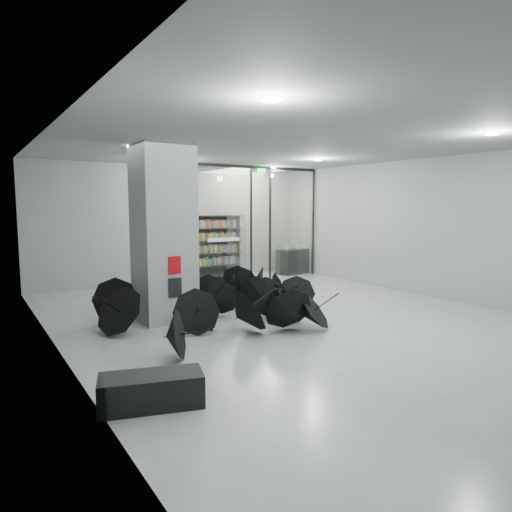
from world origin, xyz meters
TOP-DOWN VIEW (x-y plane):
  - room at (0.00, 0.00)m, footprint 14.00×14.02m
  - column at (-2.50, 2.00)m, footprint 1.20×1.20m
  - fire_cabinet at (-2.50, 1.38)m, footprint 0.28×0.04m
  - info_panel at (-2.50, 1.38)m, footprint 0.30×0.03m
  - exit_sign at (2.40, 5.30)m, footprint 0.30×0.06m
  - glass_partition at (2.39, 5.50)m, footprint 5.06×0.08m
  - bench at (-4.38, -2.24)m, footprint 1.46×0.95m
  - bookshelf at (1.26, 6.75)m, footprint 2.11×0.65m
  - shop_counter at (4.49, 6.05)m, footprint 1.69×0.94m
  - umbrella_cluster at (-1.21, 1.34)m, footprint 5.75×4.71m

SIDE VIEW (x-z plane):
  - bench at x=-4.38m, z-range 0.00..0.43m
  - umbrella_cluster at x=-1.21m, z-range -0.37..0.99m
  - shop_counter at x=4.49m, z-range 0.00..0.95m
  - info_panel at x=-2.50m, z-range 0.64..1.06m
  - bookshelf at x=1.26m, z-range 0.00..2.28m
  - fire_cabinet at x=-2.50m, z-range 1.16..1.54m
  - column at x=-2.50m, z-range 0.00..4.00m
  - glass_partition at x=2.39m, z-range 0.18..4.18m
  - room at x=0.00m, z-range 0.84..4.85m
  - exit_sign at x=2.40m, z-range 3.74..3.90m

